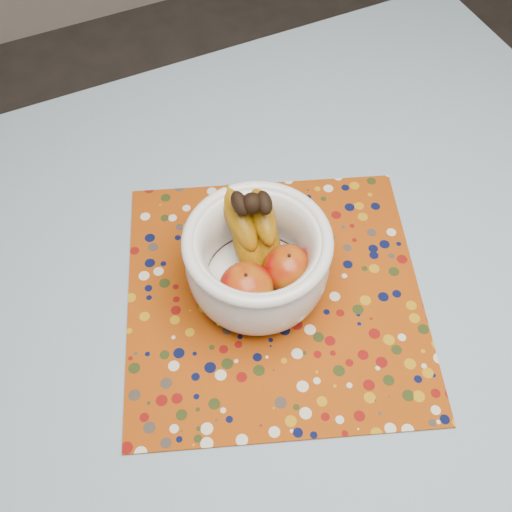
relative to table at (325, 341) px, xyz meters
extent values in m
plane|color=#2D2826|center=(0.00, 0.00, -0.67)|extent=(4.00, 4.00, 0.00)
cube|color=brown|center=(0.00, 0.00, 0.06)|extent=(1.20, 1.20, 0.04)
cylinder|color=brown|center=(-0.53, 0.53, -0.32)|extent=(0.06, 0.06, 0.71)
cylinder|color=brown|center=(0.53, 0.53, -0.32)|extent=(0.06, 0.06, 0.71)
cylinder|color=brown|center=(0.56, 0.15, -0.44)|extent=(0.04, 0.04, 0.48)
cube|color=slate|center=(0.00, 0.00, 0.08)|extent=(1.32, 1.32, 0.01)
cube|color=#8F3607|center=(-0.06, 0.07, 0.09)|extent=(0.59, 0.59, 0.00)
cylinder|color=white|center=(-0.08, 0.10, 0.10)|extent=(0.11, 0.11, 0.01)
cylinder|color=white|center=(-0.08, 0.10, 0.11)|extent=(0.16, 0.16, 0.01)
torus|color=white|center=(-0.08, 0.10, 0.21)|extent=(0.22, 0.22, 0.02)
ellipsoid|color=#880705|center=(-0.11, 0.07, 0.15)|extent=(0.08, 0.08, 0.07)
ellipsoid|color=#880705|center=(-0.04, 0.07, 0.15)|extent=(0.08, 0.08, 0.07)
sphere|color=black|center=(-0.07, 0.15, 0.23)|extent=(0.03, 0.03, 0.03)
camera|label=1|loc=(-0.28, -0.34, 0.91)|focal=42.00mm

